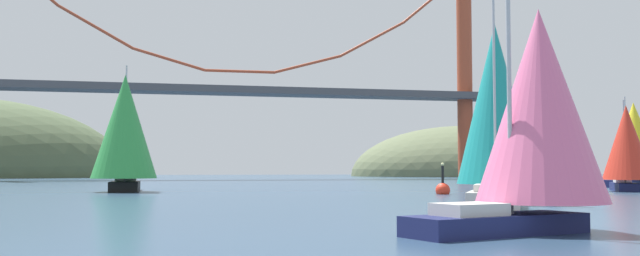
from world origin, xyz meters
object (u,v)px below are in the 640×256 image
sailboat_green_sail (125,130)px  sailboat_teal_sail (496,111)px  sailboat_pink_spinnaker (537,113)px  sailboat_yellow_sail (633,142)px  channel_buoy (443,189)px  sailboat_navy_sail (551,155)px  sailboat_scarlet_sail (626,146)px

sailboat_green_sail → sailboat_teal_sail: 32.06m
sailboat_pink_spinnaker → sailboat_teal_sail: bearing=66.9°
sailboat_yellow_sail → channel_buoy: (-28.69, -15.86, -4.41)m
sailboat_green_sail → sailboat_navy_sail: sailboat_green_sail is taller
sailboat_green_sail → sailboat_pink_spinnaker: (14.49, -39.86, -1.43)m
sailboat_yellow_sail → sailboat_navy_sail: sailboat_yellow_sail is taller
sailboat_green_sail → sailboat_pink_spinnaker: bearing=-70.0°
sailboat_scarlet_sail → sailboat_pink_spinnaker: sailboat_pink_spinnaker is taller
sailboat_green_sail → sailboat_scarlet_sail: bearing=-11.5°
sailboat_scarlet_sail → sailboat_teal_sail: size_ratio=0.70×
sailboat_yellow_sail → channel_buoy: bearing=-151.1°
channel_buoy → sailboat_pink_spinnaker: bearing=-107.5°
sailboat_scarlet_sail → sailboat_navy_sail: size_ratio=1.07×
sailboat_pink_spinnaker → sailboat_scarlet_sail: bearing=49.6°
sailboat_scarlet_sail → sailboat_yellow_sail: sailboat_yellow_sail is taller
sailboat_navy_sail → sailboat_teal_sail: 49.56m
sailboat_scarlet_sail → sailboat_yellow_sail: 17.82m
sailboat_navy_sail → sailboat_teal_sail: sailboat_teal_sail is taller
sailboat_yellow_sail → channel_buoy: 33.08m
sailboat_green_sail → sailboat_teal_sail: sailboat_teal_sail is taller
sailboat_scarlet_sail → sailboat_navy_sail: sailboat_scarlet_sail is taller
sailboat_green_sail → channel_buoy: 26.39m
sailboat_yellow_sail → sailboat_pink_spinnaker: sailboat_yellow_sail is taller
sailboat_pink_spinnaker → sailboat_navy_sail: sailboat_pink_spinnaker is taller
sailboat_scarlet_sail → sailboat_navy_sail: 26.38m
channel_buoy → sailboat_green_sail: bearing=156.3°
sailboat_green_sail → sailboat_navy_sail: size_ratio=1.46×
sailboat_yellow_sail → sailboat_pink_spinnaker: size_ratio=1.26×
sailboat_pink_spinnaker → channel_buoy: (9.28, 29.44, -3.34)m
sailboat_pink_spinnaker → sailboat_yellow_sail: bearing=50.0°
sailboat_yellow_sail → channel_buoy: sailboat_yellow_sail is taller
sailboat_pink_spinnaker → sailboat_teal_sail: size_ratio=0.72×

